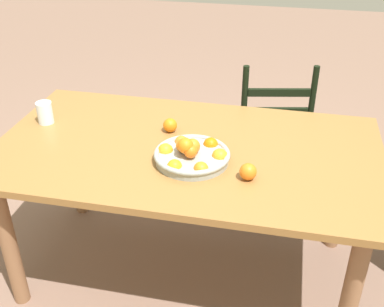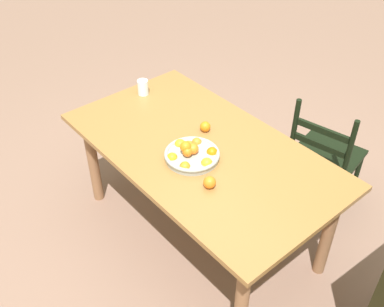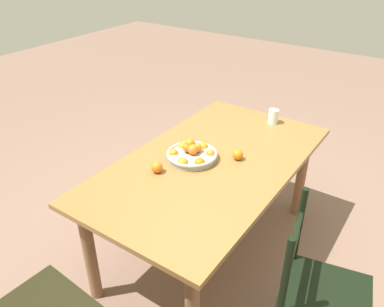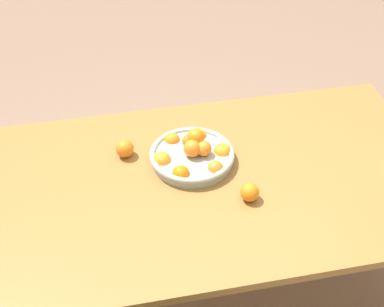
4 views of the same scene
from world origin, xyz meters
name	(u,v)px [view 4 (image 4 of 4)]	position (x,y,z in m)	size (l,w,h in m)	color
ground_plane	(207,298)	(0.00, 0.00, 0.00)	(12.00, 12.00, 0.00)	#7D6050
dining_table	(211,198)	(0.00, 0.00, 0.67)	(1.79, 1.00, 0.77)	olive
fruit_bowl	(192,155)	(0.05, -0.12, 0.81)	(0.34, 0.34, 0.13)	#959C95
orange_loose_0	(250,192)	(-0.11, 0.13, 0.81)	(0.07, 0.07, 0.07)	orange
orange_loose_1	(125,149)	(0.31, -0.20, 0.81)	(0.07, 0.07, 0.07)	orange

